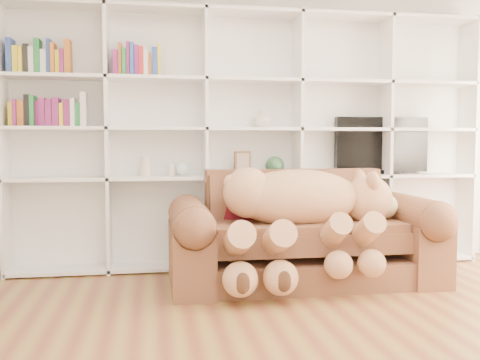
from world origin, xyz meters
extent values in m
cube|color=white|center=(0.00, 2.50, 1.35)|extent=(5.00, 0.02, 2.70)
cube|color=white|center=(0.00, 2.46, 1.20)|extent=(4.40, 0.03, 2.40)
cube|color=white|center=(-2.20, 2.30, 1.20)|extent=(0.03, 0.35, 2.40)
cube|color=white|center=(-1.32, 2.30, 1.20)|extent=(0.03, 0.35, 2.40)
cube|color=white|center=(-0.44, 2.30, 1.20)|extent=(0.03, 0.35, 2.40)
cube|color=white|center=(0.44, 2.30, 1.20)|extent=(0.03, 0.35, 2.40)
cube|color=white|center=(1.32, 2.30, 1.20)|extent=(0.03, 0.35, 2.40)
cube|color=white|center=(2.20, 2.30, 1.20)|extent=(0.03, 0.35, 2.40)
cube|color=white|center=(0.00, 2.30, 0.03)|extent=(4.40, 0.35, 0.03)
cube|color=white|center=(0.00, 2.30, 0.85)|extent=(4.40, 0.35, 0.03)
cube|color=white|center=(0.00, 2.30, 1.30)|extent=(4.40, 0.35, 0.03)
cube|color=white|center=(0.00, 2.30, 1.75)|extent=(4.40, 0.35, 0.03)
cube|color=white|center=(0.00, 2.30, 2.37)|extent=(4.40, 0.35, 0.03)
cube|color=brown|center=(0.32, 1.63, 0.11)|extent=(2.12, 0.86, 0.22)
cube|color=brown|center=(0.32, 1.61, 0.44)|extent=(1.58, 0.71, 0.30)
cube|color=brown|center=(0.32, 2.01, 0.66)|extent=(1.58, 0.20, 0.56)
cube|color=brown|center=(-0.63, 1.63, 0.28)|extent=(0.32, 0.96, 0.56)
cube|color=brown|center=(1.27, 1.63, 0.28)|extent=(0.32, 0.96, 0.56)
cylinder|color=brown|center=(-0.63, 1.63, 0.56)|extent=(0.32, 0.91, 0.32)
cylinder|color=brown|center=(1.27, 1.63, 0.56)|extent=(0.32, 0.91, 0.32)
ellipsoid|color=tan|center=(0.24, 1.58, 0.72)|extent=(1.08, 0.52, 0.46)
sphere|color=tan|center=(-0.17, 1.58, 0.77)|extent=(0.41, 0.41, 0.41)
sphere|color=tan|center=(0.85, 1.58, 0.70)|extent=(0.41, 0.41, 0.41)
sphere|color=beige|center=(1.01, 1.58, 0.64)|extent=(0.20, 0.20, 0.20)
sphere|color=#3E2416|center=(1.09, 1.58, 0.63)|extent=(0.06, 0.06, 0.06)
ellipsoid|color=tan|center=(0.83, 1.44, 0.86)|extent=(0.10, 0.16, 0.16)
ellipsoid|color=tan|center=(0.83, 1.72, 0.86)|extent=(0.10, 0.16, 0.16)
sphere|color=tan|center=(-0.30, 1.58, 0.85)|extent=(0.14, 0.14, 0.14)
cylinder|color=tan|center=(0.42, 1.24, 0.47)|extent=(0.18, 0.49, 0.36)
cylinder|color=tan|center=(0.68, 1.24, 0.47)|extent=(0.18, 0.49, 0.36)
cylinder|color=tan|center=(-0.32, 1.24, 0.44)|extent=(0.20, 0.57, 0.42)
cylinder|color=tan|center=(-0.02, 1.24, 0.44)|extent=(0.20, 0.57, 0.42)
sphere|color=tan|center=(0.42, 1.09, 0.27)|extent=(0.21, 0.21, 0.21)
sphere|color=tan|center=(0.68, 1.09, 0.27)|extent=(0.21, 0.21, 0.21)
sphere|color=tan|center=(-0.32, 1.09, 0.19)|extent=(0.26, 0.26, 0.26)
sphere|color=tan|center=(-0.02, 1.09, 0.19)|extent=(0.26, 0.26, 0.26)
cube|color=#570F0F|center=(-0.17, 1.83, 0.65)|extent=(0.40, 0.30, 0.37)
cube|color=black|center=(1.31, 2.35, 1.15)|extent=(0.95, 0.08, 0.54)
cube|color=black|center=(1.31, 2.35, 0.89)|extent=(0.32, 0.18, 0.04)
cube|color=#50331B|center=(-0.09, 2.30, 0.98)|extent=(0.17, 0.09, 0.22)
sphere|color=#2B5435|center=(0.22, 2.30, 0.95)|extent=(0.18, 0.18, 0.18)
cylinder|color=beige|center=(-0.99, 2.30, 0.95)|extent=(0.09, 0.09, 0.18)
cylinder|color=beige|center=(-0.75, 2.30, 0.92)|extent=(0.06, 0.06, 0.11)
sphere|color=silver|center=(-0.65, 2.30, 0.93)|extent=(0.12, 0.12, 0.12)
imported|color=beige|center=(0.09, 2.30, 1.40)|extent=(0.22, 0.22, 0.18)
camera|label=1|loc=(-0.94, -2.63, 1.17)|focal=40.00mm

